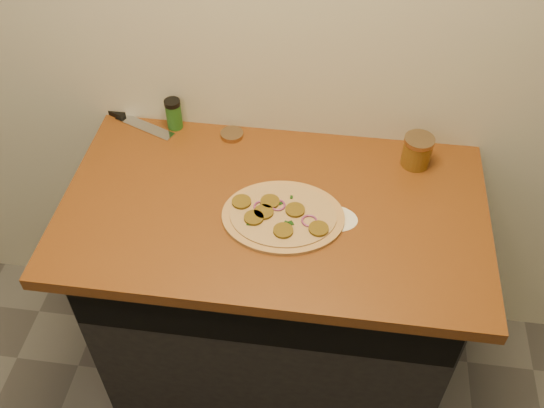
# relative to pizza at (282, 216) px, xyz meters

# --- Properties ---
(cabinet) EXTENTS (1.10, 0.60, 0.86)m
(cabinet) POSITION_rel_pizza_xyz_m (-0.03, 0.08, -0.48)
(cabinet) COLOR black
(cabinet) RESTS_ON ground
(countertop) EXTENTS (1.20, 0.70, 0.04)m
(countertop) POSITION_rel_pizza_xyz_m (-0.03, 0.05, -0.03)
(countertop) COLOR brown
(countertop) RESTS_ON cabinet
(pizza) EXTENTS (0.35, 0.35, 0.02)m
(pizza) POSITION_rel_pizza_xyz_m (0.00, 0.00, 0.00)
(pizza) COLOR tan
(pizza) RESTS_ON countertop
(chefs_knife) EXTENTS (0.30, 0.15, 0.02)m
(chefs_knife) POSITION_rel_pizza_xyz_m (-0.56, 0.36, -0.00)
(chefs_knife) COLOR #B7BAC1
(chefs_knife) RESTS_ON countertop
(mason_jar_lid) EXTENTS (0.09, 0.09, 0.02)m
(mason_jar_lid) POSITION_rel_pizza_xyz_m (-0.20, 0.33, -0.00)
(mason_jar_lid) COLOR #987B58
(mason_jar_lid) RESTS_ON countertop
(salsa_jar) EXTENTS (0.09, 0.09, 0.10)m
(salsa_jar) POSITION_rel_pizza_xyz_m (0.37, 0.27, 0.04)
(salsa_jar) COLOR #A22610
(salsa_jar) RESTS_ON countertop
(spice_shaker) EXTENTS (0.05, 0.05, 0.10)m
(spice_shaker) POSITION_rel_pizza_xyz_m (-0.39, 0.35, 0.04)
(spice_shaker) COLOR #215C1D
(spice_shaker) RESTS_ON countertop
(flour_spill) EXTENTS (0.15, 0.15, 0.00)m
(flour_spill) POSITION_rel_pizza_xyz_m (0.14, 0.02, -0.01)
(flour_spill) COLOR silver
(flour_spill) RESTS_ON countertop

